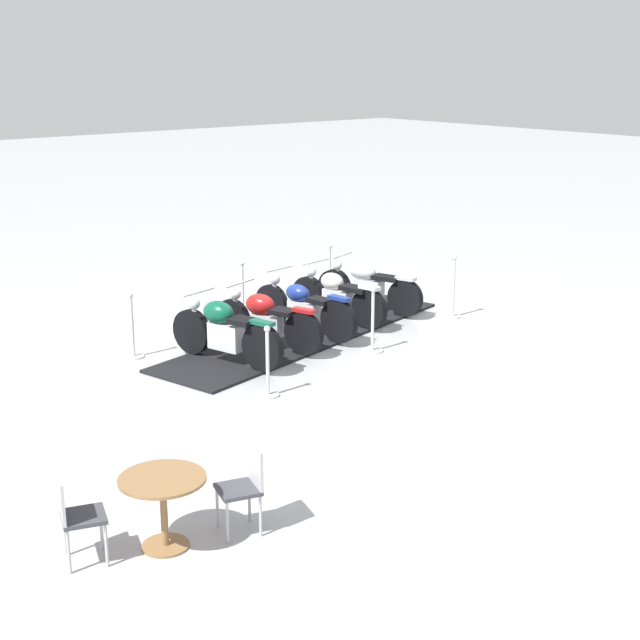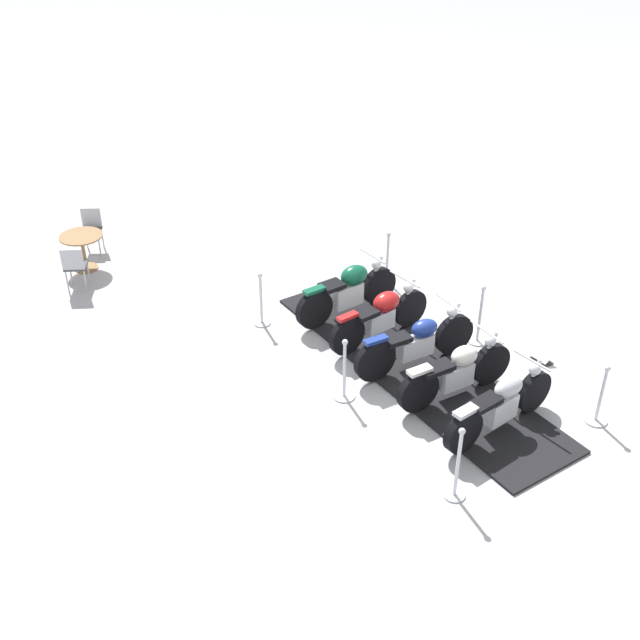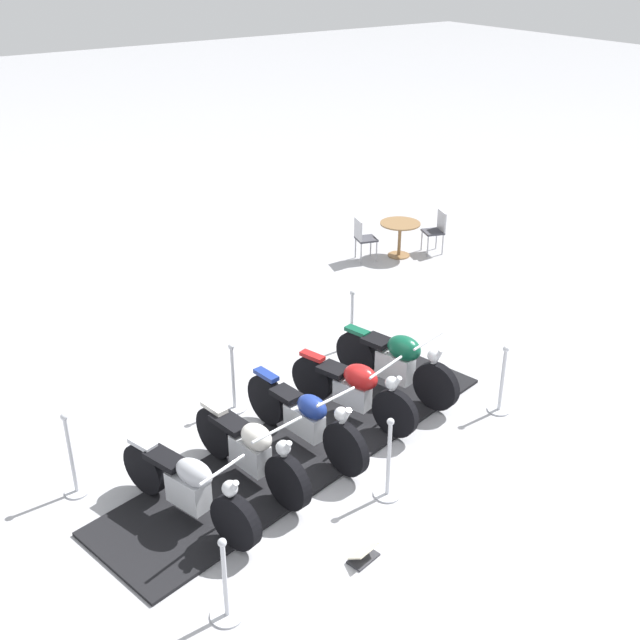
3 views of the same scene
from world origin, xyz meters
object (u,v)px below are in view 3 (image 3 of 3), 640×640
at_px(motorcycle_chrome, 189,487).
at_px(motorcycle_forest, 397,361).
at_px(cafe_table, 400,231).
at_px(stanchion_right_front, 226,594).
at_px(motorcycle_cream, 251,449).
at_px(motorcycle_navy, 306,418).
at_px(cafe_chair_near_table, 363,237).
at_px(stanchion_left_rear, 352,328).
at_px(stanchion_left_mid, 234,389).
at_px(cafe_chair_across_table, 436,229).
at_px(motorcycle_maroon, 355,388).
at_px(info_placard, 363,556).
at_px(stanchion_right_mid, 388,471).
at_px(stanchion_left_front, 73,466).
at_px(stanchion_right_rear, 501,390).

xyz_separation_m(motorcycle_chrome, motorcycle_forest, (0.80, -3.74, 0.06)).
bearing_deg(cafe_table, motorcycle_chrome, 124.42).
bearing_deg(stanchion_right_front, motorcycle_chrome, -12.99).
bearing_deg(motorcycle_cream, motorcycle_chrome, -86.48).
bearing_deg(motorcycle_cream, motorcycle_navy, 92.70).
height_order(motorcycle_navy, motorcycle_forest, motorcycle_navy).
bearing_deg(stanchion_right_front, cafe_chair_near_table, -45.55).
height_order(stanchion_left_rear, stanchion_left_mid, stanchion_left_mid).
bearing_deg(cafe_chair_across_table, motorcycle_forest, 61.43).
bearing_deg(cafe_table, motorcycle_maroon, 134.44).
distance_m(motorcycle_cream, info_placard, 1.93).
xyz_separation_m(motorcycle_navy, cafe_chair_across_table, (4.34, -6.22, 0.02)).
height_order(stanchion_right_mid, cafe_chair_near_table, stanchion_right_mid).
distance_m(motorcycle_chrome, motorcycle_navy, 1.91).
xyz_separation_m(motorcycle_navy, stanchion_left_front, (0.86, 2.80, -0.10)).
bearing_deg(cafe_table, motorcycle_forest, 139.69).
relative_size(cafe_table, cafe_chair_near_table, 0.94).
height_order(stanchion_left_front, stanchion_left_mid, stanchion_left_front).
bearing_deg(info_placard, stanchion_left_mid, -107.32).
xyz_separation_m(motorcycle_chrome, stanchion_left_front, (1.26, 0.94, -0.08)).
height_order(stanchion_left_mid, cafe_chair_across_table, stanchion_left_mid).
height_order(stanchion_right_front, stanchion_left_mid, stanchion_left_mid).
bearing_deg(stanchion_right_mid, stanchion_right_rear, -77.76).
xyz_separation_m(motorcycle_navy, info_placard, (-2.04, 0.61, -0.45)).
relative_size(stanchion_right_mid, stanchion_left_mid, 1.05).
bearing_deg(motorcycle_forest, info_placard, -59.52).
xyz_separation_m(motorcycle_cream, stanchion_right_rear, (-0.61, -3.73, -0.16)).
relative_size(motorcycle_maroon, stanchion_left_rear, 2.01).
relative_size(stanchion_right_front, cafe_table, 1.19).
bearing_deg(cafe_chair_near_table, cafe_table, 0.00).
bearing_deg(motorcycle_navy, cafe_chair_across_table, 116.99).
relative_size(stanchion_right_front, stanchion_left_front, 0.87).
xyz_separation_m(stanchion_left_rear, cafe_table, (2.67, -3.24, 0.22)).
xyz_separation_m(motorcycle_forest, stanchion_left_front, (0.46, 4.67, -0.14)).
distance_m(stanchion_left_rear, stanchion_right_rear, 2.81).
xyz_separation_m(motorcycle_cream, motorcycle_maroon, (0.39, -1.87, 0.02)).
bearing_deg(cafe_table, stanchion_left_rear, 129.43).
height_order(stanchion_right_rear, info_placard, stanchion_right_rear).
xyz_separation_m(motorcycle_cream, motorcycle_forest, (0.59, -2.81, 0.05)).
xyz_separation_m(stanchion_left_rear, info_placard, (-3.98, 2.81, -0.28)).
distance_m(motorcycle_navy, stanchion_left_front, 2.93).
bearing_deg(stanchion_right_rear, motorcycle_maroon, 61.81).
distance_m(motorcycle_maroon, stanchion_left_mid, 1.74).
height_order(cafe_chair_near_table, cafe_chair_across_table, same).
bearing_deg(info_placard, motorcycle_forest, -147.70).
height_order(stanchion_right_front, cafe_chair_across_table, stanchion_right_front).
bearing_deg(motorcycle_forest, stanchion_left_mid, -128.76).
xyz_separation_m(stanchion_right_mid, info_placard, (-0.70, 0.90, -0.30)).
bearing_deg(stanchion_left_front, stanchion_left_mid, -77.76).
bearing_deg(cafe_chair_near_table, stanchion_right_rear, -91.26).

